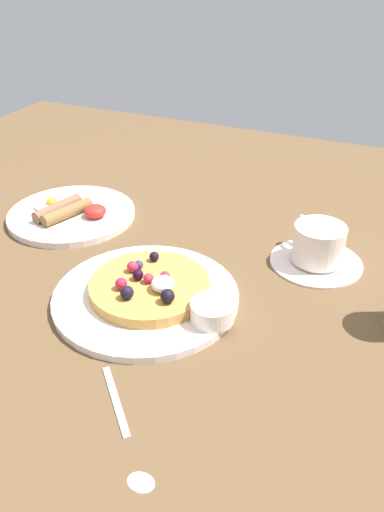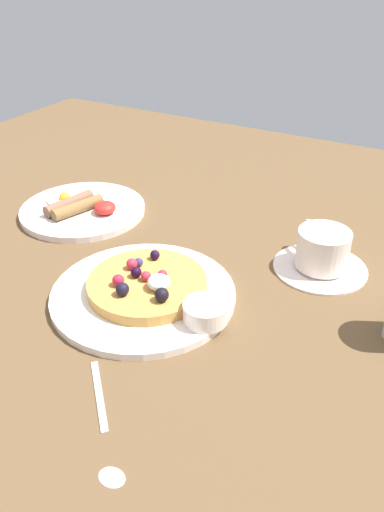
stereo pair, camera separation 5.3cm
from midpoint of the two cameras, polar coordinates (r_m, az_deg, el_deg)
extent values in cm
cube|color=brown|center=(77.70, -2.07, -3.83)|extent=(161.06, 149.54, 3.00)
cylinder|color=white|center=(73.40, -3.40, -4.31)|extent=(26.53, 26.53, 1.12)
cylinder|color=#C18B41|center=(72.87, -2.97, -3.26)|extent=(17.16, 17.16, 1.65)
sphere|color=red|center=(71.86, -3.08, -2.32)|extent=(1.45, 1.45, 1.45)
sphere|color=black|center=(69.26, -5.79, -3.72)|extent=(1.87, 1.87, 1.87)
sphere|color=black|center=(72.68, -4.21, -1.86)|extent=(1.58, 1.58, 1.58)
sphere|color=black|center=(71.25, -1.38, -2.62)|extent=(1.43, 1.43, 1.43)
sphere|color=#C3213C|center=(71.13, -6.17, -2.77)|extent=(1.68, 1.68, 1.68)
sphere|color=navy|center=(75.10, -3.99, -0.76)|extent=(1.30, 1.30, 1.30)
sphere|color=black|center=(76.57, -2.21, 0.08)|extent=(1.46, 1.46, 1.46)
sphere|color=black|center=(67.75, -1.17, -4.41)|extent=(1.94, 1.94, 1.94)
sphere|color=#CA293F|center=(74.49, -4.74, -0.93)|extent=(1.64, 1.64, 1.64)
sphere|color=red|center=(72.10, -1.24, -2.16)|extent=(1.42, 1.42, 1.42)
ellipsoid|color=white|center=(70.10, -1.56, -3.01)|extent=(3.26, 3.26, 1.96)
cylinder|color=white|center=(66.97, 3.76, -6.37)|extent=(5.89, 5.89, 2.69)
cylinder|color=#632D12|center=(66.64, 3.78, -6.00)|extent=(4.83, 4.83, 0.32)
cylinder|color=white|center=(97.62, -10.60, 5.06)|extent=(23.22, 23.22, 1.21)
cylinder|color=brown|center=(94.87, -11.13, 5.33)|extent=(5.17, 10.18, 2.21)
cylinder|color=brown|center=(96.70, -12.09, 5.75)|extent=(4.40, 10.23, 2.21)
ellipsoid|color=white|center=(100.28, -12.60, 6.16)|extent=(7.45, 6.33, 0.60)
sphere|color=yellow|center=(100.07, -12.63, 6.41)|extent=(2.00, 2.00, 2.00)
ellipsoid|color=red|center=(93.96, -8.16, 5.35)|extent=(4.00, 4.00, 2.20)
cylinder|color=white|center=(82.64, 15.94, -1.23)|extent=(14.57, 14.57, 0.71)
cylinder|color=white|center=(80.93, 16.28, 0.74)|extent=(8.06, 8.06, 5.93)
torus|color=white|center=(84.51, 14.71, 2.63)|extent=(3.42, 3.54, 4.12)
cylinder|color=#A16D59|center=(80.01, 16.49, 1.90)|extent=(6.85, 6.85, 0.47)
cube|color=silver|center=(60.12, -7.81, -15.17)|extent=(8.10, 8.28, 0.30)
ellipsoid|color=silver|center=(53.22, -5.96, -23.37)|extent=(2.86, 2.20, 0.60)
camera|label=1|loc=(0.03, -87.98, 1.26)|focal=35.70mm
camera|label=2|loc=(0.03, 92.02, -1.26)|focal=35.70mm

